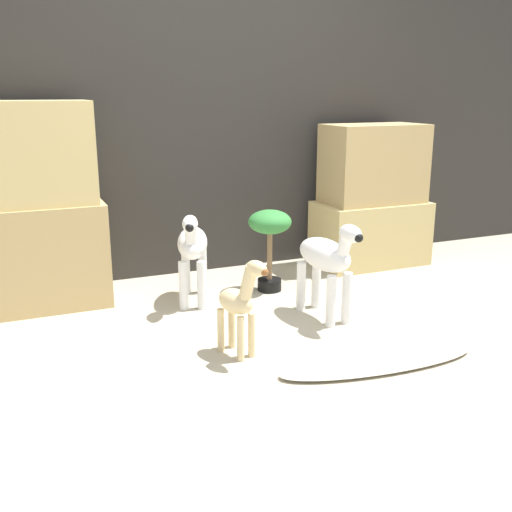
# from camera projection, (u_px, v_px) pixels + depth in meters

# --- Properties ---
(ground_plane) EXTENTS (14.00, 14.00, 0.00)m
(ground_plane) POSITION_uv_depth(u_px,v_px,m) (310.00, 355.00, 3.03)
(ground_plane) COLOR #B2A88E
(wall_back) EXTENTS (6.40, 0.08, 2.20)m
(wall_back) POSITION_uv_depth(u_px,v_px,m) (203.00, 119.00, 4.22)
(wall_back) COLOR #2D2B28
(wall_back) RESTS_ON ground_plane
(rock_pillar_left) EXTENTS (0.83, 0.47, 1.24)m
(rock_pillar_left) POSITION_uv_depth(u_px,v_px,m) (32.00, 212.00, 3.58)
(rock_pillar_left) COLOR tan
(rock_pillar_left) RESTS_ON ground_plane
(rock_pillar_right) EXTENTS (0.83, 0.47, 1.06)m
(rock_pillar_right) POSITION_uv_depth(u_px,v_px,m) (372.00, 200.00, 4.51)
(rock_pillar_right) COLOR #D1B775
(rock_pillar_right) RESTS_ON ground_plane
(zebra_right) EXTENTS (0.23, 0.55, 0.60)m
(zebra_right) POSITION_uv_depth(u_px,v_px,m) (327.00, 260.00, 3.44)
(zebra_right) COLOR white
(zebra_right) RESTS_ON ground_plane
(zebra_left) EXTENTS (0.32, 0.55, 0.60)m
(zebra_left) POSITION_uv_depth(u_px,v_px,m) (192.00, 248.00, 3.70)
(zebra_left) COLOR white
(zebra_left) RESTS_ON ground_plane
(giraffe_figurine) EXTENTS (0.20, 0.34, 0.52)m
(giraffe_figurine) POSITION_uv_depth(u_px,v_px,m) (240.00, 302.00, 2.95)
(giraffe_figurine) COLOR beige
(giraffe_figurine) RESTS_ON ground_plane
(potted_palm_front) EXTENTS (0.28, 0.28, 0.55)m
(potted_palm_front) POSITION_uv_depth(u_px,v_px,m) (270.00, 231.00, 3.91)
(potted_palm_front) COLOR black
(potted_palm_front) RESTS_ON ground_plane
(surfboard) EXTENTS (1.05, 0.35, 0.08)m
(surfboard) POSITION_uv_depth(u_px,v_px,m) (376.00, 361.00, 2.92)
(surfboard) COLOR silver
(surfboard) RESTS_ON ground_plane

